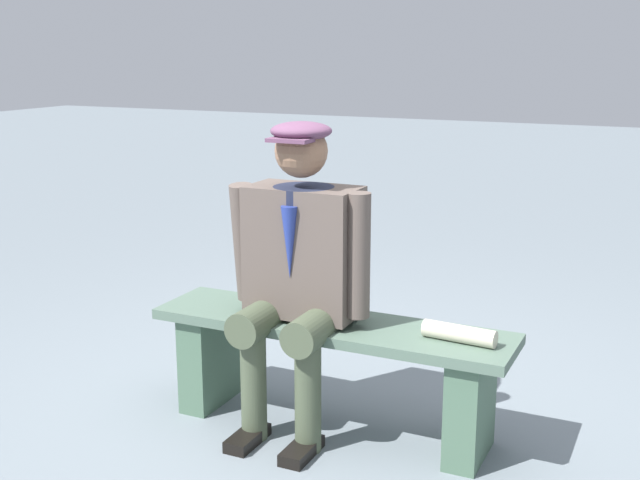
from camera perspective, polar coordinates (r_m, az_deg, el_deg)
The scene contains 4 objects.
ground_plane at distance 3.67m, azimuth 0.73°, elevation -13.00°, with size 30.00×30.00×0.00m, color slate.
bench at distance 3.54m, azimuth 0.74°, elevation -8.29°, with size 1.57×0.39×0.49m.
seated_man at distance 3.41m, azimuth -1.50°, elevation -1.61°, with size 0.64×0.53×1.34m.
rolled_magazine at distance 3.28m, azimuth 9.72°, elevation -6.48°, with size 0.07×0.07×0.30m, color beige.
Camera 1 is at (-1.35, 2.99, 1.63)m, focal length 45.65 mm.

